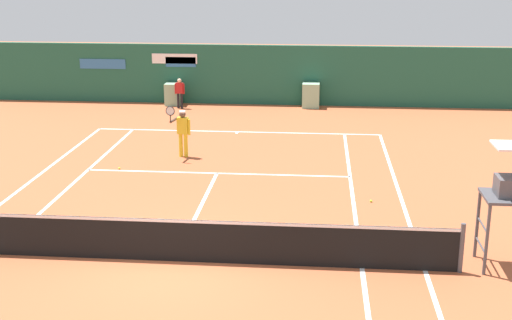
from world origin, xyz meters
name	(u,v)px	position (x,y,z in m)	size (l,w,h in m)	color
ground_plane	(179,250)	(0.00, 0.58, 0.00)	(80.00, 80.00, 0.01)	#B25633
tennis_net	(173,239)	(0.00, 0.00, 0.51)	(12.10, 0.10, 1.07)	#4C4C51
sponsor_back_wall	(251,76)	(-0.02, 16.97, 1.27)	(25.00, 1.02, 2.63)	#1E5642
umpire_chair	(509,190)	(6.93, 0.38, 1.69)	(1.00, 1.00, 2.64)	#47474C
player_on_baseline	(182,129)	(-1.37, 8.11, 0.93)	(0.70, 0.64, 1.78)	yellow
ball_kid_right_post	(180,91)	(-2.98, 15.75, 0.75)	(0.44, 0.18, 1.31)	black
tennis_ball_mid_court	(371,201)	(4.47, 4.19, 0.03)	(0.07, 0.07, 0.07)	#CCE033
tennis_ball_by_sideline	(119,168)	(-3.06, 6.54, 0.03)	(0.07, 0.07, 0.07)	#CCE033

